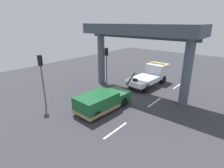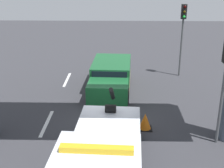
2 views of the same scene
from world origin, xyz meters
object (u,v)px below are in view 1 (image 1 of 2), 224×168
object	(u,v)px
traffic_cone_orange	(120,87)
traffic_light_near	(41,70)
traffic_light_far	(107,58)
towed_van_green	(102,102)
tow_truck_white	(151,75)

from	to	relation	value
traffic_cone_orange	traffic_light_near	bearing A→B (deg)	158.88
traffic_light_far	traffic_cone_orange	world-z (taller)	traffic_light_far
towed_van_green	traffic_light_far	size ratio (longest dim) A/B	1.22
tow_truck_white	traffic_light_near	xyz separation A→B (m)	(-11.47, 4.54, 2.18)
traffic_light_near	traffic_cone_orange	xyz separation A→B (m)	(7.40, -2.86, -3.03)
traffic_light_near	traffic_cone_orange	bearing A→B (deg)	-21.12
tow_truck_white	traffic_light_near	bearing A→B (deg)	158.42
tow_truck_white	traffic_light_far	distance (m)	5.77
tow_truck_white	traffic_cone_orange	world-z (taller)	tow_truck_white
traffic_light_near	traffic_light_far	size ratio (longest dim) A/B	1.08
towed_van_green	traffic_cone_orange	bearing A→B (deg)	19.05
tow_truck_white	towed_van_green	size ratio (longest dim) A/B	1.38
towed_van_green	traffic_cone_orange	size ratio (longest dim) A/B	7.13
traffic_light_far	traffic_cone_orange	distance (m)	4.15
traffic_light_near	traffic_light_far	bearing A→B (deg)	0.00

